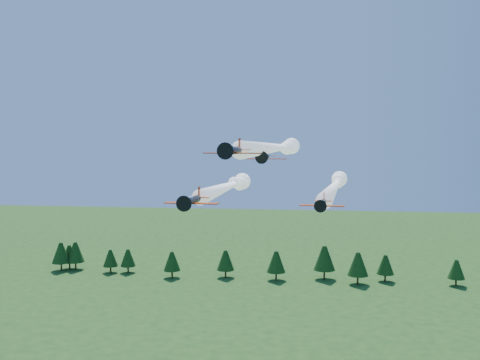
# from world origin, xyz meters

# --- Properties ---
(plane_lead) EXTENTS (11.36, 61.35, 3.70)m
(plane_lead) POSITION_xyz_m (1.83, 23.60, 46.86)
(plane_lead) COLOR black
(plane_lead) RESTS_ON ground
(plane_left) EXTENTS (8.40, 46.91, 3.70)m
(plane_left) POSITION_xyz_m (-7.91, 26.72, 39.17)
(plane_left) COLOR black
(plane_left) RESTS_ON ground
(plane_right) EXTENTS (10.54, 57.44, 3.70)m
(plane_right) POSITION_xyz_m (13.25, 31.80, 39.11)
(plane_right) COLOR black
(plane_right) RESTS_ON ground
(plane_slot) EXTENTS (7.19, 7.82, 2.53)m
(plane_slot) POSITION_xyz_m (0.89, 8.21, 45.57)
(plane_slot) COLOR black
(plane_slot) RESTS_ON ground
(treeline) EXTENTS (173.36, 14.77, 11.79)m
(treeline) POSITION_xyz_m (-6.02, 107.53, 6.48)
(treeline) COLOR #382314
(treeline) RESTS_ON ground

